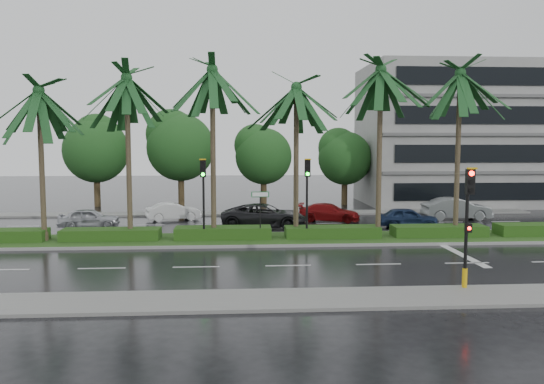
{
  "coord_description": "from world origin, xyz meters",
  "views": [
    {
      "loc": [
        -2.16,
        -27.6,
        5.33
      ],
      "look_at": [
        -0.3,
        1.5,
        2.63
      ],
      "focal_mm": 35.0,
      "sensor_mm": 36.0,
      "label": 1
    }
  ],
  "objects": [
    {
      "name": "hedge",
      "position": [
        0.0,
        1.0,
        0.45
      ],
      "size": [
        35.2,
        1.4,
        0.6
      ],
      "color": "#1A3F12",
      "rests_on": "median"
    },
    {
      "name": "car_blue",
      "position": [
        8.5,
        4.91,
        0.64
      ],
      "size": [
        1.91,
        3.89,
        1.28
      ],
      "primitive_type": "imported",
      "rotation": [
        0.0,
        0.0,
        1.46
      ],
      "color": "#19294B",
      "rests_on": "ground"
    },
    {
      "name": "signal_median_left",
      "position": [
        -4.0,
        0.3,
        3.0
      ],
      "size": [
        0.34,
        0.42,
        4.36
      ],
      "color": "black",
      "rests_on": "median"
    },
    {
      "name": "street_sign",
      "position": [
        -1.0,
        0.48,
        2.12
      ],
      "size": [
        0.95,
        0.09,
        2.6
      ],
      "color": "black",
      "rests_on": "median"
    },
    {
      "name": "car_grey",
      "position": [
        13.0,
        8.13,
        0.76
      ],
      "size": [
        1.77,
        4.69,
        1.53
      ],
      "primitive_type": "imported",
      "rotation": [
        0.0,
        0.0,
        1.54
      ],
      "color": "slate",
      "rests_on": "ground"
    },
    {
      "name": "bg_trees",
      "position": [
        -2.5,
        17.59,
        4.75
      ],
      "size": [
        32.89,
        5.67,
        8.18
      ],
      "color": "#3C2E1B",
      "rests_on": "ground"
    },
    {
      "name": "median",
      "position": [
        0.0,
        1.0,
        0.08
      ],
      "size": [
        36.0,
        4.0,
        0.15
      ],
      "color": "gray",
      "rests_on": "ground"
    },
    {
      "name": "ground",
      "position": [
        0.0,
        0.0,
        0.0
      ],
      "size": [
        120.0,
        120.0,
        0.0
      ],
      "primitive_type": "plane",
      "color": "black",
      "rests_on": "ground"
    },
    {
      "name": "building",
      "position": [
        17.0,
        18.0,
        6.0
      ],
      "size": [
        16.0,
        10.0,
        12.0
      ],
      "primitive_type": "cube",
      "color": "gray",
      "rests_on": "ground"
    },
    {
      "name": "car_darkgrey",
      "position": [
        -0.5,
        5.51,
        0.75
      ],
      "size": [
        3.31,
        5.74,
        1.51
      ],
      "primitive_type": "imported",
      "rotation": [
        0.0,
        0.0,
        1.42
      ],
      "color": "black",
      "rests_on": "ground"
    },
    {
      "name": "lane_markings",
      "position": [
        3.04,
        -0.43,
        0.01
      ],
      "size": [
        34.0,
        13.06,
        0.01
      ],
      "color": "silver",
      "rests_on": "ground"
    },
    {
      "name": "car_red",
      "position": [
        4.0,
        7.94,
        0.61
      ],
      "size": [
        2.72,
        4.49,
        1.22
      ],
      "primitive_type": "imported",
      "rotation": [
        0.0,
        0.0,
        1.31
      ],
      "color": "maroon",
      "rests_on": "ground"
    },
    {
      "name": "near_sidewalk",
      "position": [
        0.0,
        -10.2,
        0.06
      ],
      "size": [
        40.0,
        2.4,
        0.12
      ],
      "primitive_type": "cube",
      "color": "slate",
      "rests_on": "ground"
    },
    {
      "name": "palm_row",
      "position": [
        -1.25,
        1.02,
        8.12
      ],
      "size": [
        26.3,
        4.2,
        9.92
      ],
      "color": "#3B3022",
      "rests_on": "median"
    },
    {
      "name": "car_white",
      "position": [
        -6.66,
        9.11,
        0.61
      ],
      "size": [
        2.29,
        3.92,
        1.22
      ],
      "primitive_type": "imported",
      "rotation": [
        0.0,
        0.0,
        1.86
      ],
      "color": "silver",
      "rests_on": "ground"
    },
    {
      "name": "signal_median_right",
      "position": [
        1.5,
        0.3,
        3.0
      ],
      "size": [
        0.34,
        0.42,
        4.36
      ],
      "color": "black",
      "rests_on": "median"
    },
    {
      "name": "car_silver",
      "position": [
        -11.5,
        5.89,
        0.63
      ],
      "size": [
        2.0,
        3.89,
        1.27
      ],
      "primitive_type": "imported",
      "rotation": [
        0.0,
        0.0,
        1.71
      ],
      "color": "#B7B8BF",
      "rests_on": "ground"
    },
    {
      "name": "signal_near",
      "position": [
        6.0,
        -9.39,
        2.5
      ],
      "size": [
        0.34,
        0.45,
        4.36
      ],
      "color": "black",
      "rests_on": "near_sidewalk"
    },
    {
      "name": "far_sidewalk",
      "position": [
        0.0,
        12.0,
        0.06
      ],
      "size": [
        40.0,
        2.0,
        0.12
      ],
      "primitive_type": "cube",
      "color": "slate",
      "rests_on": "ground"
    }
  ]
}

